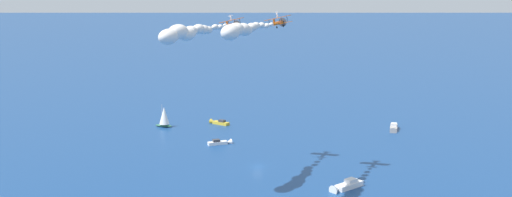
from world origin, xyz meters
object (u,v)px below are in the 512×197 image
biplane_wingman (278,22)px  motorboat_far_stbd (221,142)px  motorboat_offshore (394,128)px  biplane_lead (232,25)px  motorboat_far_port (345,186)px  sailboat_inshore (164,117)px  motorboat_near_centre (219,122)px  wingwalker_lead (231,17)px  wingwalker_wingman (277,14)px

biplane_wingman → motorboat_far_stbd: bearing=-174.2°
motorboat_offshore → biplane_lead: (16.21, -66.17, 39.03)m
motorboat_far_port → sailboat_inshore: sailboat_inshore is taller
motorboat_near_centre → wingwalker_lead: bearing=-15.0°
biplane_lead → wingwalker_lead: bearing=-135.9°
wingwalker_lead → wingwalker_wingman: bearing=28.0°
motorboat_far_port → motorboat_offshore: 67.93m
motorboat_offshore → biplane_lead: biplane_lead is taller
motorboat_near_centre → motorboat_offshore: 62.71m
motorboat_far_stbd → sailboat_inshore: 32.53m
biplane_wingman → motorboat_far_port: bearing=31.1°
motorboat_offshore → wingwalker_wingman: 78.61m
biplane_lead → wingwalker_wingman: size_ratio=3.68×
motorboat_far_port → motorboat_offshore: bearing=135.1°
biplane_lead → wingwalker_wingman: bearing=27.5°
motorboat_far_port → wingwalker_lead: bearing=-150.1°
sailboat_inshore → wingwalker_lead: 64.67m
motorboat_far_port → biplane_lead: biplane_lead is taller
motorboat_near_centre → wingwalker_wingman: size_ratio=4.44×
motorboat_near_centre → motorboat_far_stbd: size_ratio=1.02×
motorboat_far_port → motorboat_offshore: (-48.14, 47.93, -0.05)m
motorboat_near_centre → biplane_wingman: biplane_wingman is taller
motorboat_near_centre → sailboat_inshore: 19.97m
biplane_wingman → wingwalker_wingman: bearing=-135.8°
motorboat_far_stbd → wingwalker_wingman: 55.52m
motorboat_far_port → motorboat_far_stbd: motorboat_far_port is taller
wingwalker_lead → motorboat_near_centre: bearing=165.0°
motorboat_far_stbd → sailboat_inshore: size_ratio=0.94×
motorboat_offshore → motorboat_near_centre: bearing=-121.5°
motorboat_far_stbd → biplane_lead: 44.92m
sailboat_inshore → motorboat_offshore: size_ratio=0.90×
biplane_wingman → wingwalker_wingman: (-0.35, -0.34, 2.14)m
motorboat_near_centre → biplane_lead: 63.96m
motorboat_far_stbd → wingwalker_lead: wingwalker_lead is taller
biplane_wingman → motorboat_near_centre: bearing=175.3°
motorboat_far_stbd → biplane_lead: size_ratio=1.19×
biplane_lead → wingwalker_wingman: wingwalker_wingman is taller
sailboat_inshore → biplane_lead: (52.19, 6.77, 36.01)m
motorboat_near_centre → motorboat_offshore: bearing=58.5°
sailboat_inshore → biplane_wingman: biplane_wingman is taller
biplane_lead → biplane_wingman: (14.20, 7.54, 1.27)m
motorboat_far_port → sailboat_inshore: (-84.13, -25.01, 2.97)m
motorboat_far_port → biplane_lead: size_ratio=1.60×
motorboat_near_centre → motorboat_far_port: (80.89, 5.55, 0.17)m
motorboat_near_centre → biplane_lead: biplane_lead is taller
motorboat_near_centre → sailboat_inshore: (-3.24, -19.46, 3.14)m
motorboat_far_port → wingwalker_lead: (-32.27, -18.57, 41.08)m
motorboat_far_port → sailboat_inshore: bearing=-163.4°
motorboat_far_port → motorboat_offshore: size_ratio=1.15×
motorboat_near_centre → biplane_wingman: size_ratio=1.21×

